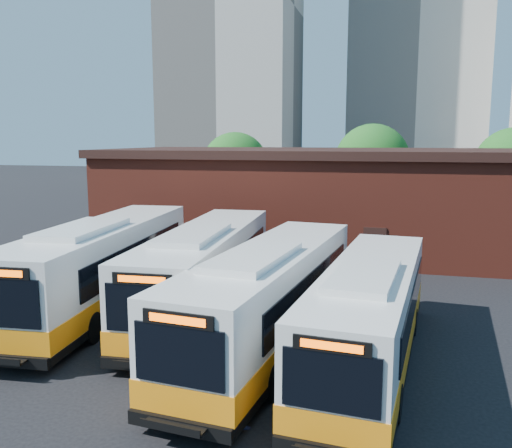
% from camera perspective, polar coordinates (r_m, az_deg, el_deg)
% --- Properties ---
extents(ground, '(220.00, 220.00, 0.00)m').
position_cam_1_polar(ground, '(17.05, 0.00, -15.54)').
color(ground, black).
extents(bus_west, '(3.89, 14.04, 3.78)m').
position_cam_1_polar(bus_west, '(23.49, -15.80, -4.54)').
color(bus_west, silver).
rests_on(bus_west, ground).
extents(bus_midwest, '(3.48, 13.50, 3.64)m').
position_cam_1_polar(bus_midwest, '(22.19, -5.35, -5.19)').
color(bus_midwest, silver).
rests_on(bus_midwest, ground).
extents(bus_mideast, '(4.16, 13.41, 3.60)m').
position_cam_1_polar(bus_mideast, '(18.48, 1.45, -8.13)').
color(bus_mideast, silver).
rests_on(bus_mideast, ground).
extents(bus_east, '(3.66, 12.44, 3.35)m').
position_cam_1_polar(bus_east, '(17.54, 11.84, -9.68)').
color(bus_east, silver).
rests_on(bus_east, ground).
extents(transit_worker, '(0.67, 0.80, 1.85)m').
position_cam_1_polar(transit_worker, '(14.00, -1.14, -17.08)').
color(transit_worker, '#131736').
rests_on(transit_worker, ground).
extents(depot_building, '(28.60, 12.60, 6.40)m').
position_cam_1_polar(depot_building, '(35.45, 7.93, 2.73)').
color(depot_building, maroon).
rests_on(depot_building, ground).
extents(tree_west, '(6.00, 6.00, 7.65)m').
position_cam_1_polar(tree_west, '(49.08, -2.21, 6.16)').
color(tree_west, '#382314').
rests_on(tree_west, ground).
extents(tree_mid, '(6.56, 6.56, 8.36)m').
position_cam_1_polar(tree_mid, '(49.11, 12.12, 6.47)').
color(tree_mid, '#382314').
rests_on(tree_mid, ground).
extents(tower_left, '(20.00, 18.00, 56.20)m').
position_cam_1_polar(tower_left, '(93.12, -2.48, 21.88)').
color(tower_left, beige).
rests_on(tower_left, ground).
extents(tower_center, '(22.00, 20.00, 61.20)m').
position_cam_1_polar(tower_center, '(103.73, 16.75, 21.61)').
color(tower_center, silver).
rests_on(tower_center, ground).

